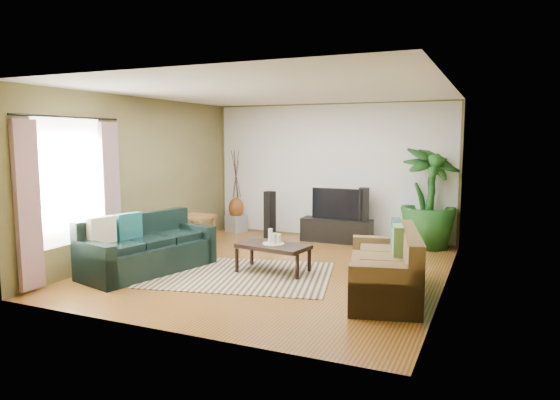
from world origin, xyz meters
The scene contains 28 objects.
floor centered at (0.00, 0.00, 0.00)m, with size 5.50×5.50×0.00m, color brown.
ceiling centered at (0.00, 0.00, 2.70)m, with size 5.50×5.50×0.00m, color white.
wall_back centered at (0.00, 2.75, 1.35)m, with size 5.00×5.00×0.00m, color brown.
wall_front centered at (0.00, -2.75, 1.35)m, with size 5.00×5.00×0.00m, color brown.
wall_left centered at (-2.50, 0.00, 1.35)m, with size 5.50×5.50×0.00m, color brown.
wall_right centered at (2.50, 0.00, 1.35)m, with size 5.50×5.50×0.00m, color brown.
backwall_panel centered at (0.00, 2.74, 1.35)m, with size 4.90×4.90×0.00m, color white.
window_pane centered at (-2.48, -1.60, 1.40)m, with size 1.80×1.80×0.00m, color white.
curtain_near centered at (-2.43, -2.35, 1.15)m, with size 0.08×0.35×2.20m, color gray.
curtain_far centered at (-2.43, -0.85, 1.15)m, with size 0.08×0.35×2.20m, color gray.
curtain_rod centered at (-2.43, -1.60, 2.30)m, with size 0.03×0.03×1.90m, color black.
sofa_left centered at (-1.68, -0.91, 0.42)m, with size 2.01×0.86×0.85m, color black.
sofa_right centered at (1.81, -0.65, 0.42)m, with size 1.84×0.83×0.85m, color brown.
area_rug centered at (-0.32, -0.54, 0.01)m, with size 2.63×1.87×0.01m, color tan.
coffee_table centered at (0.06, -0.20, 0.22)m, with size 1.05×0.57×0.43m, color black.
candle_tray centered at (0.06, -0.20, 0.44)m, with size 0.33×0.33×0.01m, color gray.
candle_tall centered at (0.00, -0.17, 0.55)m, with size 0.07×0.07×0.21m, color beige.
candle_mid centered at (0.10, -0.24, 0.53)m, with size 0.07×0.07×0.16m, color beige.
candle_short centered at (0.13, -0.14, 0.51)m, with size 0.07×0.07×0.13m, color beige.
tv_stand centered at (0.28, 2.30, 0.23)m, with size 1.37×0.41×0.46m, color black.
television centered at (0.28, 2.32, 0.75)m, with size 1.00×0.05×0.59m, color black.
speaker_left centered at (-1.08, 2.16, 0.47)m, with size 0.17×0.19×0.95m, color black.
speaker_right centered at (0.78, 2.41, 0.53)m, with size 0.19×0.21×1.07m, color black.
potted_plant centered at (1.96, 2.50, 0.93)m, with size 1.04×1.04×1.86m, color #184517.
plant_pot centered at (1.96, 2.50, 0.13)m, with size 0.34×0.34×0.27m, color black.
pedestal centered at (-2.04, 2.50, 0.18)m, with size 0.35×0.35×0.35m, color gray.
vase centered at (-2.04, 2.50, 0.51)m, with size 0.32×0.32×0.45m, color brown.
side_table centered at (-2.02, 0.92, 0.29)m, with size 0.55×0.55×0.58m, color brown.
Camera 1 is at (3.09, -6.87, 2.01)m, focal length 32.00 mm.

